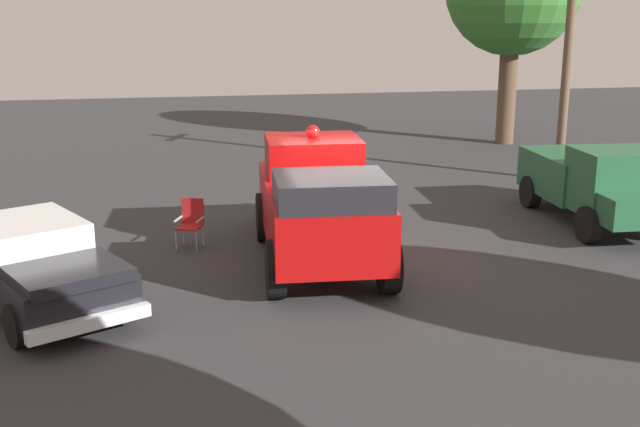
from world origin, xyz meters
name	(u,v)px	position (x,y,z in m)	size (l,w,h in m)	color
ground_plane	(352,260)	(0.00, 0.00, 0.00)	(60.00, 60.00, 0.00)	#333335
vintage_fire_truck	(319,202)	(0.66, -0.17, 1.20)	(2.64, 6.08, 2.59)	black
classic_hot_rod	(38,265)	(5.76, 1.44, 0.75)	(3.66, 4.72, 1.46)	black
parked_pickup	(596,182)	(-6.20, -1.66, 0.99)	(2.20, 4.87, 1.90)	black
lawn_chair_by_car	(191,219)	(3.13, -1.57, 0.59)	(0.64, 0.64, 1.02)	#B7BABF
lawn_chair_spare	(318,192)	(0.03, -3.50, 0.59)	(0.67, 0.67, 1.02)	#B7BABF
utility_pole	(569,38)	(-7.62, -6.13, 4.07)	(0.80, 1.60, 7.85)	brown
traffic_cone	(284,207)	(0.89, -3.34, 0.31)	(0.40, 0.40, 0.64)	orange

